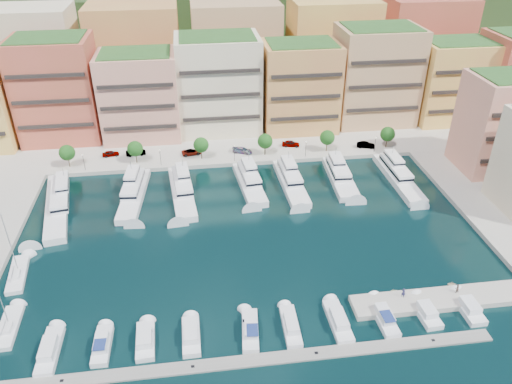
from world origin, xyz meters
TOP-DOWN VIEW (x-y plane):
  - ground at (0.00, 0.00)m, footprint 400.00×400.00m
  - north_quay at (0.00, 62.00)m, footprint 220.00×64.00m
  - hillside at (0.00, 110.00)m, footprint 240.00×40.00m
  - south_pontoon at (-3.00, -30.00)m, footprint 72.00×2.20m
  - finger_pier at (30.00, -22.00)m, footprint 32.00×5.00m
  - apartment_1 at (-44.00, 51.99)m, footprint 20.00×16.50m
  - apartment_2 at (-23.00, 49.99)m, footprint 20.00×15.50m
  - apartment_3 at (-2.00, 51.99)m, footprint 22.00×16.50m
  - apartment_4 at (20.00, 49.99)m, footprint 20.00×15.50m
  - apartment_5 at (42.00, 51.99)m, footprint 22.00×16.50m
  - apartment_6 at (64.00, 49.99)m, footprint 20.00×15.50m
  - apartment_east_a at (62.00, 19.99)m, footprint 18.00×14.50m
  - backblock_0 at (-55.00, 74.00)m, footprint 26.00×18.00m
  - backblock_1 at (-25.00, 74.00)m, footprint 26.00×18.00m
  - backblock_2 at (5.00, 74.00)m, footprint 26.00×18.00m
  - backblock_3 at (35.00, 74.00)m, footprint 26.00×18.00m
  - backblock_4 at (65.00, 74.00)m, footprint 26.00×18.00m
  - tree_0 at (-40.00, 33.50)m, footprint 3.80×3.80m
  - tree_1 at (-24.00, 33.50)m, footprint 3.80×3.80m
  - tree_2 at (-8.00, 33.50)m, footprint 3.80×3.80m
  - tree_3 at (8.00, 33.50)m, footprint 3.80×3.80m
  - tree_4 at (24.00, 33.50)m, footprint 3.80×3.80m
  - tree_5 at (40.00, 33.50)m, footprint 3.80×3.80m
  - lamppost_0 at (-36.00, 31.20)m, footprint 0.30×0.30m
  - lamppost_1 at (-18.00, 31.20)m, footprint 0.30×0.30m
  - lamppost_2 at (0.00, 31.20)m, footprint 0.30×0.30m
  - lamppost_3 at (18.00, 31.20)m, footprint 0.30×0.30m
  - lamppost_4 at (36.00, 31.20)m, footprint 0.30×0.30m
  - yacht_0 at (-39.62, 16.77)m, footprint 8.65×27.04m
  - yacht_1 at (-23.64, 18.93)m, footprint 6.30×22.16m
  - yacht_2 at (-13.08, 18.73)m, footprint 6.42×22.73m
  - yacht_3 at (2.30, 20.31)m, footprint 6.15×19.30m
  - yacht_4 at (11.83, 19.44)m, footprint 5.18×20.90m
  - yacht_5 at (23.77, 20.19)m, footprint 5.70×19.45m
  - yacht_6 at (37.23, 18.53)m, footprint 4.55×22.91m
  - cruiser_0 at (-32.68, -24.60)m, footprint 2.67×9.13m
  - cruiser_1 at (-25.19, -24.60)m, footprint 2.55×7.54m
  - cruiser_2 at (-18.90, -24.58)m, footprint 2.99×7.47m
  - cruiser_3 at (-12.09, -24.58)m, footprint 2.70×7.59m
  - cruiser_4 at (-3.08, -24.61)m, footprint 3.26×8.66m
  - cruiser_5 at (3.24, -24.59)m, footprint 2.61×8.53m
  - cruiser_6 at (10.80, -24.60)m, footprint 2.83×8.99m
  - cruiser_7 at (18.13, -24.62)m, footprint 2.76×8.77m
  - cruiser_8 at (25.17, -24.58)m, footprint 3.08×7.18m
  - cruiser_9 at (32.41, -24.58)m, footprint 2.92×7.43m
  - sailboat_0 at (-40.05, -18.85)m, footprint 3.10×9.21m
  - sailboat_1 at (-42.06, -5.91)m, footprint 4.00×10.49m
  - tender_1 at (22.03, -18.90)m, footprint 1.56×1.39m
  - tender_3 at (32.64, -18.56)m, footprint 1.71×1.53m
  - car_0 at (-30.75, 37.98)m, footprint 4.33×2.30m
  - car_1 at (-24.47, 37.65)m, footprint 5.06×2.25m
  - car_2 at (-10.43, 36.12)m, footprint 5.34×3.11m
  - car_3 at (2.39, 35.29)m, footprint 5.39×3.86m
  - car_4 at (15.44, 37.44)m, footprint 4.87×2.71m
  - car_5 at (34.69, 34.02)m, footprint 4.91×2.89m
  - person_0 at (22.67, -21.06)m, footprint 0.75×0.77m
  - person_1 at (31.93, -21.19)m, footprint 0.85×0.68m

SIDE VIEW (x-z plane):
  - ground at x=0.00m, z-range 0.00..0.00m
  - north_quay at x=0.00m, z-range -1.00..1.00m
  - hillside at x=0.00m, z-range -29.00..29.00m
  - south_pontoon at x=-3.00m, z-range -0.17..0.17m
  - finger_pier at x=30.00m, z-range -1.00..1.00m
  - sailboat_1 at x=-42.06m, z-range -6.29..6.91m
  - sailboat_0 at x=-40.05m, z-range -6.29..6.91m
  - tender_1 at x=22.03m, z-range 0.00..0.75m
  - tender_3 at x=32.64m, z-range 0.00..0.81m
  - cruiser_0 at x=-32.68m, z-range -0.73..1.82m
  - cruiser_6 at x=10.80m, z-range -0.73..1.82m
  - cruiser_5 at x=3.24m, z-range -0.73..1.82m
  - cruiser_3 at x=-12.09m, z-range -0.73..1.82m
  - cruiser_9 at x=32.41m, z-range -0.73..1.82m
  - cruiser_2 at x=-18.90m, z-range -0.73..1.82m
  - cruiser_8 at x=25.17m, z-range -0.73..1.82m
  - cruiser_7 at x=18.13m, z-range -0.76..1.90m
  - cruiser_4 at x=-3.08m, z-range -0.76..1.90m
  - cruiser_1 at x=-25.19m, z-range -0.76..1.90m
  - yacht_1 at x=-23.64m, z-range -2.56..4.74m
  - yacht_4 at x=11.83m, z-range -2.56..4.74m
  - yacht_0 at x=-39.62m, z-range -2.44..4.86m
  - yacht_2 at x=-13.08m, z-range -2.44..4.86m
  - yacht_5 at x=23.77m, z-range -2.44..4.86m
  - yacht_6 at x=37.23m, z-range -2.44..4.86m
  - yacht_3 at x=2.30m, z-range -2.44..4.86m
  - car_2 at x=-10.43m, z-range 1.00..2.40m
  - car_0 at x=-30.75m, z-range 1.00..2.40m
  - car_3 at x=2.39m, z-range 1.00..2.45m
  - car_5 at x=34.69m, z-range 1.00..2.53m
  - car_4 at x=15.44m, z-range 1.00..2.57m
  - car_1 at x=-24.47m, z-range 1.00..2.61m
  - person_1 at x=31.93m, z-range 1.00..2.65m
  - person_0 at x=22.67m, z-range 1.00..2.79m
  - lamppost_0 at x=-36.00m, z-range 1.73..5.93m
  - lamppost_1 at x=-18.00m, z-range 1.73..5.93m
  - lamppost_2 at x=0.00m, z-range 1.73..5.93m
  - lamppost_3 at x=18.00m, z-range 1.73..5.93m
  - lamppost_4 at x=36.00m, z-range 1.73..5.93m
  - tree_0 at x=-40.00m, z-range 1.92..7.57m
  - tree_1 at x=-24.00m, z-range 1.92..7.57m
  - tree_2 at x=-8.00m, z-range 1.92..7.57m
  - tree_3 at x=8.00m, z-range 1.92..7.57m
  - tree_4 at x=24.00m, z-range 1.92..7.57m
  - tree_5 at x=40.00m, z-range 1.92..7.57m
  - apartment_east_a at x=62.00m, z-range 0.91..23.71m
  - apartment_2 at x=-23.00m, z-range 0.91..23.71m
  - apartment_6 at x=64.00m, z-range 0.91..23.71m
  - apartment_4 at x=20.00m, z-range 0.91..24.71m
  - apartment_3 at x=-2.00m, z-range 0.91..26.71m
  - apartment_5 at x=42.00m, z-range 0.91..27.71m
  - apartment_1 at x=-44.00m, z-range 0.91..27.71m
  - backblock_0 at x=-55.00m, z-range 1.00..31.00m
  - backblock_1 at x=-25.00m, z-range 1.00..31.00m
  - backblock_2 at x=5.00m, z-range 1.00..31.00m
  - backblock_3 at x=35.00m, z-range 1.00..31.00m
  - backblock_4 at x=65.00m, z-range 1.00..31.00m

